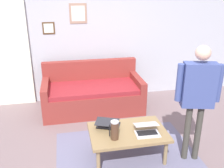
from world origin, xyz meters
TOP-DOWN VIEW (x-y plane):
  - ground_plane at (0.00, 0.00)m, footprint 7.68×7.68m
  - area_rug at (-0.11, 0.09)m, footprint 1.95×1.74m
  - back_wall at (0.00, -2.20)m, footprint 7.04×0.11m
  - interior_door at (1.71, -2.11)m, footprint 0.82×0.09m
  - couch at (0.17, -1.58)m, footprint 1.84×0.91m
  - coffee_table at (-0.11, -0.01)m, footprint 1.03×0.68m
  - laptop_left at (0.13, -0.17)m, footprint 0.40×0.40m
  - laptop_center at (-0.34, 0.09)m, footprint 0.33×0.29m
  - french_press at (0.10, 0.13)m, footprint 0.12×0.10m
  - person_standing at (-0.94, 0.20)m, footprint 0.56×0.27m

SIDE VIEW (x-z plane):
  - ground_plane at x=0.00m, z-range 0.00..0.00m
  - area_rug at x=-0.11m, z-range 0.00..0.01m
  - couch at x=0.17m, z-range -0.14..0.74m
  - coffee_table at x=-0.11m, z-range 0.16..0.57m
  - laptop_center at x=-0.34m, z-range 0.38..0.51m
  - laptop_left at x=0.13m, z-range 0.39..0.51m
  - french_press at x=0.10m, z-range 0.39..0.68m
  - person_standing at x=-0.94m, z-range 0.22..1.81m
  - interior_door at x=1.71m, z-range 0.00..2.05m
  - back_wall at x=0.00m, z-range 0.00..2.70m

